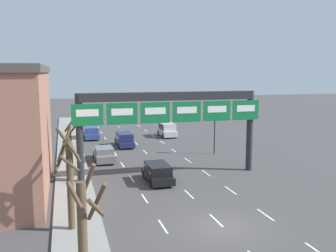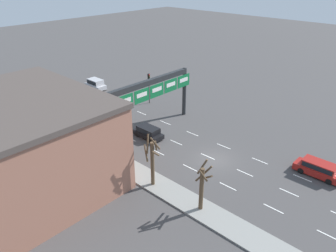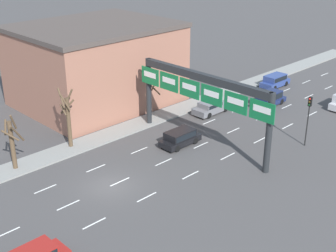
# 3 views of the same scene
# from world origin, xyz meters

# --- Properties ---
(ground_plane) EXTENTS (220.00, 220.00, 0.00)m
(ground_plane) POSITION_xyz_m (0.00, 0.00, 0.00)
(ground_plane) COLOR #474444
(sidewalk_left) EXTENTS (2.80, 110.00, 0.15)m
(sidewalk_left) POSITION_xyz_m (-8.00, 0.00, 0.07)
(sidewalk_left) COLOR gray
(sidewalk_left) RESTS_ON ground_plane
(lane_dashes) EXTENTS (6.72, 67.00, 0.01)m
(lane_dashes) POSITION_xyz_m (-0.00, 13.50, 0.01)
(lane_dashes) COLOR white
(lane_dashes) RESTS_ON ground_plane
(sign_gantry) EXTENTS (16.00, 0.70, 7.16)m
(sign_gantry) POSITION_xyz_m (0.00, 10.96, 5.48)
(sign_gantry) COLOR #232628
(sign_gantry) RESTS_ON ground_plane
(building_near) EXTENTS (14.20, 17.28, 9.26)m
(building_near) POSITION_xyz_m (-16.76, 11.30, 4.64)
(building_near) COLOR #9E6651
(building_near) RESTS_ON ground_plane
(suv_black) EXTENTS (1.86, 4.15, 1.50)m
(suv_black) POSITION_xyz_m (-1.44, 9.59, 0.85)
(suv_black) COLOR black
(suv_black) RESTS_ON ground_plane
(car_grey) EXTENTS (1.89, 4.69, 1.41)m
(car_grey) POSITION_xyz_m (-4.82, 18.04, 0.76)
(car_grey) COLOR slate
(car_grey) RESTS_ON ground_plane
(suv_navy) EXTENTS (1.83, 4.55, 1.66)m
(suv_navy) POSITION_xyz_m (-1.68, 24.79, 0.93)
(suv_navy) COLOR #19234C
(suv_navy) RESTS_ON ground_plane
(suv_blue) EXTENTS (1.90, 4.38, 1.62)m
(suv_blue) POSITION_xyz_m (-5.13, 31.16, 0.90)
(suv_blue) COLOR navy
(suv_blue) RESTS_ON ground_plane
(traffic_light_near_gantry) EXTENTS (0.30, 0.35, 4.94)m
(traffic_light_near_gantry) POSITION_xyz_m (7.01, 18.07, 3.51)
(traffic_light_near_gantry) COLOR black
(traffic_light_near_gantry) RESTS_ON ground_plane
(tree_bare_closest) EXTENTS (1.48, 1.71, 5.41)m
(tree_bare_closest) POSITION_xyz_m (-8.08, 11.88, 2.72)
(tree_bare_closest) COLOR brown
(tree_bare_closest) RESTS_ON sidewalk_left
(tree_bare_second) EXTENTS (1.60, 1.64, 5.81)m
(tree_bare_second) POSITION_xyz_m (-8.37, 1.77, 3.09)
(tree_bare_second) COLOR brown
(tree_bare_second) RESTS_ON sidewalk_left
(tree_bare_third) EXTENTS (1.63, 1.96, 5.08)m
(tree_bare_third) POSITION_xyz_m (-7.92, -4.08, 2.70)
(tree_bare_third) COLOR brown
(tree_bare_third) RESTS_ON sidewalk_left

